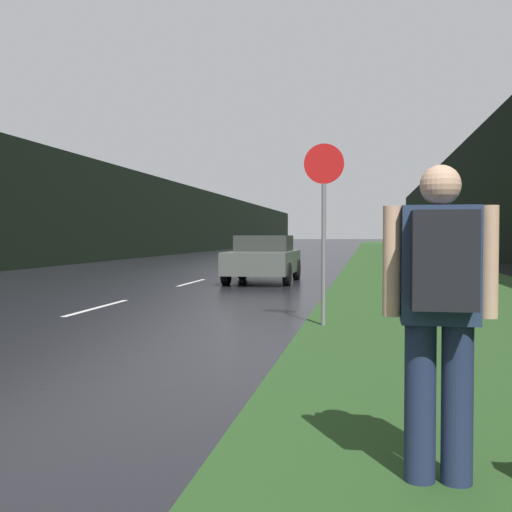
{
  "coord_description": "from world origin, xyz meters",
  "views": [
    {
      "loc": [
        5.31,
        0.08,
        1.44
      ],
      "look_at": [
        2.58,
        15.86,
        0.94
      ],
      "focal_mm": 45.0,
      "sensor_mm": 36.0,
      "label": 1
    }
  ],
  "objects": [
    {
      "name": "treeline_far_side",
      "position": [
        -10.31,
        50.0,
        2.82
      ],
      "size": [
        2.0,
        140.0,
        5.64
      ],
      "primitive_type": "cube",
      "color": "black",
      "rests_on": "ground_plane"
    },
    {
      "name": "lane_stripe_e",
      "position": [
        0.0,
        26.17,
        0.0
      ],
      "size": [
        0.12,
        3.0,
        0.01
      ],
      "primitive_type": "cube",
      "color": "silver",
      "rests_on": "ground_plane"
    },
    {
      "name": "car_passing_near",
      "position": [
        2.16,
        19.69,
        0.74
      ],
      "size": [
        2.0,
        4.08,
        1.45
      ],
      "rotation": [
        0.0,
        0.0,
        3.14
      ],
      "color": "#4C514C",
      "rests_on": "ground_plane"
    },
    {
      "name": "lane_stripe_d",
      "position": [
        0.0,
        19.17,
        0.0
      ],
      "size": [
        0.12,
        3.0,
        0.01
      ],
      "primitive_type": "cube",
      "color": "silver",
      "rests_on": "ground_plane"
    },
    {
      "name": "hitchhiker_with_backpack",
      "position": [
        5.72,
        3.82,
        1.06
      ],
      "size": [
        0.64,
        0.42,
        1.84
      ],
      "rotation": [
        0.0,
        0.0,
        0.0
      ],
      "color": "#1E2847",
      "rests_on": "ground_plane"
    },
    {
      "name": "treeline_near_side",
      "position": [
        13.31,
        50.0,
        4.19
      ],
      "size": [
        2.0,
        140.0,
        8.39
      ],
      "primitive_type": "cube",
      "color": "black",
      "rests_on": "ground_plane"
    },
    {
      "name": "grass_verge",
      "position": [
        7.31,
        40.0,
        0.01
      ],
      "size": [
        6.0,
        240.0,
        0.02
      ],
      "primitive_type": "cube",
      "color": "#26471E",
      "rests_on": "ground_plane"
    },
    {
      "name": "lane_stripe_f",
      "position": [
        0.0,
        33.17,
        0.0
      ],
      "size": [
        0.12,
        3.0,
        0.01
      ],
      "primitive_type": "cube",
      "color": "silver",
      "rests_on": "ground_plane"
    },
    {
      "name": "lane_stripe_c",
      "position": [
        0.0,
        12.17,
        0.0
      ],
      "size": [
        0.12,
        3.0,
        0.01
      ],
      "primitive_type": "cube",
      "color": "silver",
      "rests_on": "ground_plane"
    },
    {
      "name": "stop_sign",
      "position": [
        4.64,
        10.26,
        1.74
      ],
      "size": [
        0.63,
        0.07,
        2.9
      ],
      "color": "slate",
      "rests_on": "ground_plane"
    }
  ]
}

